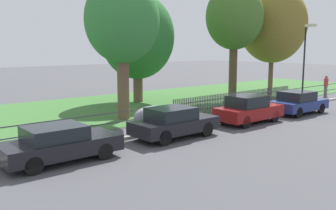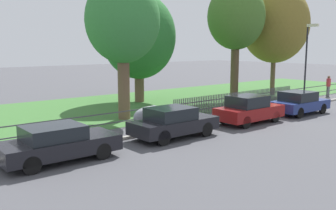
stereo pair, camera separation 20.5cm
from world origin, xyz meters
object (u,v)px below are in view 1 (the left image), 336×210
Objects in this scene: tree_nearest_kerb at (122,21)px; pedestrian_near_fence at (326,85)px; tree_behind_motorcycle at (137,37)px; tree_far_left at (273,24)px; parked_car_black_saloon at (174,122)px; covered_motorcycle at (149,115)px; tree_mid_park at (234,17)px; street_lamp at (306,54)px; parked_car_navy_estate at (249,109)px; parked_car_red_compact at (298,102)px; parked_car_silver_hatchback at (59,143)px.

pedestrian_near_fence is at bearing -7.62° from tree_nearest_kerb.
tree_behind_motorcycle is 0.87× the size of tree_far_left.
covered_motorcycle is at bearing 83.77° from parked_car_black_saloon.
tree_nearest_kerb is 0.89× the size of tree_mid_park.
tree_far_left is 6.32m from pedestrian_near_fence.
parked_car_black_saloon is at bearing -159.03° from tree_far_left.
tree_far_left is 5.37× the size of pedestrian_near_fence.
tree_nearest_kerb is at bearing -132.55° from tree_behind_motorcycle.
parked_car_black_saloon is at bearing -173.52° from street_lamp.
tree_mid_park reaches higher than pedestrian_near_fence.
parked_car_navy_estate is at bearing -89.97° from tree_behind_motorcycle.
tree_nearest_kerb is (0.47, 2.88, 4.50)m from covered_motorcycle.
tree_nearest_kerb is (-8.60, 5.18, 4.50)m from parked_car_red_compact.
parked_car_red_compact is at bearing -154.30° from street_lamp.
parked_car_navy_estate is 1.99× the size of covered_motorcycle.
tree_behind_motorcycle is 11.41m from street_lamp.
parked_car_navy_estate is at bearing -1.40° from parked_car_black_saloon.
tree_mid_park is at bearing 76.22° from parked_car_red_compact.
tree_behind_motorcycle is (4.76, 7.55, 3.88)m from covered_motorcycle.
tree_nearest_kerb is 1.00× the size of tree_behind_motorcycle.
parked_car_black_saloon is 2.04× the size of covered_motorcycle.
street_lamp reaches higher than parked_car_navy_estate.
pedestrian_near_fence is at bearing 19.87° from parked_car_red_compact.
tree_nearest_kerb is 0.86× the size of tree_far_left.
tree_behind_motorcycle reaches higher than street_lamp.
parked_car_black_saloon is at bearing -44.03° from pedestrian_near_fence.
tree_far_left reaches higher than parked_car_navy_estate.
tree_far_left reaches higher than parked_car_silver_hatchback.
tree_nearest_kerb is at bearing 164.39° from street_lamp.
parked_car_navy_estate is at bearing -134.45° from tree_mid_park.
pedestrian_near_fence is 5.82m from street_lamp.
parked_car_red_compact is 0.45× the size of tree_mid_park.
tree_far_left is at bearing 10.42° from covered_motorcycle.
tree_far_left reaches higher than covered_motorcycle.
pedestrian_near_fence is (13.11, -7.00, -3.63)m from tree_behind_motorcycle.
parked_car_black_saloon is at bearing -179.84° from parked_car_red_compact.
covered_motorcycle is 1.18× the size of pedestrian_near_fence.
parked_car_black_saloon reaches higher than covered_motorcycle.
covered_motorcycle is 0.22× the size of tree_far_left.
pedestrian_near_fence is at bearing 12.00° from street_lamp.
covered_motorcycle is 9.73m from tree_behind_motorcycle.
tree_mid_park reaches higher than tree_behind_motorcycle.
parked_car_red_compact is at bearing -105.70° from tree_mid_park.
parked_car_silver_hatchback is 2.10× the size of covered_motorcycle.
street_lamp is (12.93, 1.47, 2.70)m from parked_car_black_saloon.
tree_far_left reaches higher than parked_car_black_saloon.
tree_mid_park is at bearing 177.73° from tree_far_left.
covered_motorcycle is at bearing -165.57° from tree_far_left.
parked_car_red_compact is 0.50× the size of tree_nearest_kerb.
tree_nearest_kerb is 10.52m from tree_mid_park.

